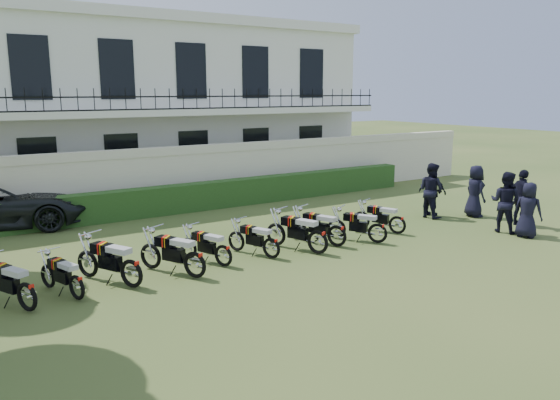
{
  "coord_description": "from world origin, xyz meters",
  "views": [
    {
      "loc": [
        -7.73,
        -10.94,
        4.3
      ],
      "look_at": [
        0.27,
        1.47,
        1.35
      ],
      "focal_mm": 35.0,
      "sensor_mm": 36.0,
      "label": 1
    }
  ],
  "objects_px": {
    "motorcycle_3": "(195,258)",
    "officer_5": "(432,192)",
    "officer_3": "(475,191)",
    "officer_4": "(431,190)",
    "motorcycle_1": "(76,281)",
    "motorcycle_9": "(398,221)",
    "officer_2": "(522,198)",
    "motorcycle_8": "(378,228)",
    "motorcycle_7": "(337,231)",
    "motorcycle_2": "(131,267)",
    "motorcycle_4": "(223,250)",
    "motorcycle_0": "(26,290)",
    "motorcycle_5": "(271,243)",
    "officer_0": "(528,210)",
    "officer_1": "(505,202)",
    "motorcycle_6": "(318,236)"
  },
  "relations": [
    {
      "from": "motorcycle_3",
      "to": "officer_5",
      "type": "xyz_separation_m",
      "value": [
        9.7,
        1.58,
        0.34
      ]
    },
    {
      "from": "officer_3",
      "to": "officer_4",
      "type": "xyz_separation_m",
      "value": [
        -1.39,
        0.73,
        0.05
      ]
    },
    {
      "from": "motorcycle_1",
      "to": "motorcycle_9",
      "type": "bearing_deg",
      "value": -17.17
    },
    {
      "from": "motorcycle_9",
      "to": "officer_2",
      "type": "relative_size",
      "value": 0.9
    },
    {
      "from": "motorcycle_8",
      "to": "motorcycle_7",
      "type": "bearing_deg",
      "value": 132.06
    },
    {
      "from": "motorcycle_2",
      "to": "motorcycle_4",
      "type": "relative_size",
      "value": 1.14
    },
    {
      "from": "motorcycle_0",
      "to": "officer_4",
      "type": "xyz_separation_m",
      "value": [
        13.05,
        1.45,
        0.48
      ]
    },
    {
      "from": "motorcycle_5",
      "to": "officer_5",
      "type": "bearing_deg",
      "value": -12.25
    },
    {
      "from": "motorcycle_3",
      "to": "officer_0",
      "type": "xyz_separation_m",
      "value": [
        9.88,
        -1.94,
        0.33
      ]
    },
    {
      "from": "motorcycle_3",
      "to": "officer_4",
      "type": "distance_m",
      "value": 9.59
    },
    {
      "from": "motorcycle_5",
      "to": "motorcycle_7",
      "type": "relative_size",
      "value": 0.91
    },
    {
      "from": "officer_3",
      "to": "officer_5",
      "type": "xyz_separation_m",
      "value": [
        -1.16,
        0.87,
        -0.05
      ]
    },
    {
      "from": "officer_2",
      "to": "motorcycle_0",
      "type": "bearing_deg",
      "value": 98.77
    },
    {
      "from": "officer_1",
      "to": "motorcycle_6",
      "type": "bearing_deg",
      "value": 65.05
    },
    {
      "from": "motorcycle_0",
      "to": "officer_0",
      "type": "relative_size",
      "value": 1.03
    },
    {
      "from": "motorcycle_9",
      "to": "officer_2",
      "type": "distance_m",
      "value": 4.41
    },
    {
      "from": "motorcycle_5",
      "to": "officer_4",
      "type": "height_order",
      "value": "officer_4"
    },
    {
      "from": "motorcycle_5",
      "to": "officer_3",
      "type": "bearing_deg",
      "value": -19.32
    },
    {
      "from": "officer_0",
      "to": "officer_5",
      "type": "bearing_deg",
      "value": -13.37
    },
    {
      "from": "motorcycle_3",
      "to": "motorcycle_5",
      "type": "height_order",
      "value": "motorcycle_3"
    },
    {
      "from": "motorcycle_4",
      "to": "officer_5",
      "type": "relative_size",
      "value": 0.96
    },
    {
      "from": "officer_3",
      "to": "motorcycle_3",
      "type": "bearing_deg",
      "value": 110.64
    },
    {
      "from": "officer_0",
      "to": "officer_5",
      "type": "xyz_separation_m",
      "value": [
        -0.19,
        3.52,
        0.01
      ]
    },
    {
      "from": "motorcycle_4",
      "to": "motorcycle_9",
      "type": "height_order",
      "value": "motorcycle_9"
    },
    {
      "from": "motorcycle_9",
      "to": "officer_4",
      "type": "relative_size",
      "value": 0.87
    },
    {
      "from": "motorcycle_3",
      "to": "officer_2",
      "type": "relative_size",
      "value": 0.99
    },
    {
      "from": "motorcycle_5",
      "to": "motorcycle_7",
      "type": "bearing_deg",
      "value": -23.49
    },
    {
      "from": "officer_3",
      "to": "officer_4",
      "type": "bearing_deg",
      "value": 79.15
    },
    {
      "from": "officer_4",
      "to": "motorcycle_3",
      "type": "bearing_deg",
      "value": 95.07
    },
    {
      "from": "motorcycle_1",
      "to": "motorcycle_9",
      "type": "distance_m",
      "value": 9.46
    },
    {
      "from": "motorcycle_6",
      "to": "officer_4",
      "type": "distance_m",
      "value": 6.11
    },
    {
      "from": "motorcycle_5",
      "to": "motorcycle_2",
      "type": "bearing_deg",
      "value": 160.75
    },
    {
      "from": "motorcycle_8",
      "to": "officer_4",
      "type": "bearing_deg",
      "value": -10.64
    },
    {
      "from": "motorcycle_8",
      "to": "officer_1",
      "type": "bearing_deg",
      "value": -46.93
    },
    {
      "from": "motorcycle_4",
      "to": "motorcycle_6",
      "type": "relative_size",
      "value": 0.84
    },
    {
      "from": "motorcycle_3",
      "to": "motorcycle_7",
      "type": "bearing_deg",
      "value": -23.77
    },
    {
      "from": "motorcycle_7",
      "to": "officer_5",
      "type": "distance_m",
      "value": 5.45
    },
    {
      "from": "motorcycle_3",
      "to": "officer_0",
      "type": "distance_m",
      "value": 10.08
    },
    {
      "from": "motorcycle_2",
      "to": "officer_0",
      "type": "distance_m",
      "value": 11.52
    },
    {
      "from": "motorcycle_6",
      "to": "officer_5",
      "type": "relative_size",
      "value": 1.14
    },
    {
      "from": "officer_2",
      "to": "motorcycle_6",
      "type": "bearing_deg",
      "value": 95.15
    },
    {
      "from": "motorcycle_3",
      "to": "motorcycle_6",
      "type": "height_order",
      "value": "motorcycle_6"
    },
    {
      "from": "officer_3",
      "to": "officer_0",
      "type": "bearing_deg",
      "value": 176.65
    },
    {
      "from": "motorcycle_6",
      "to": "officer_2",
      "type": "distance_m",
      "value": 7.54
    },
    {
      "from": "motorcycle_5",
      "to": "officer_5",
      "type": "relative_size",
      "value": 0.97
    },
    {
      "from": "motorcycle_7",
      "to": "motorcycle_1",
      "type": "bearing_deg",
      "value": 159.13
    },
    {
      "from": "motorcycle_2",
      "to": "motorcycle_9",
      "type": "relative_size",
      "value": 1.13
    },
    {
      "from": "motorcycle_7",
      "to": "motorcycle_9",
      "type": "bearing_deg",
      "value": -20.29
    },
    {
      "from": "motorcycle_3",
      "to": "officer_1",
      "type": "relative_size",
      "value": 0.96
    },
    {
      "from": "officer_2",
      "to": "officer_4",
      "type": "distance_m",
      "value": 2.87
    }
  ]
}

